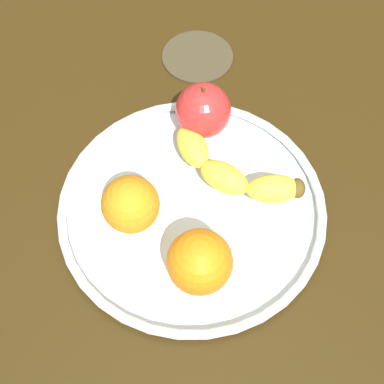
# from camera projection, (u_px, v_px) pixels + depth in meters

# --- Properties ---
(ground_plane) EXTENTS (1.22, 1.22, 0.04)m
(ground_plane) POSITION_uv_depth(u_px,v_px,m) (192.00, 218.00, 0.73)
(ground_plane) COLOR #31220B
(fruit_bowl) EXTENTS (0.35, 0.35, 0.02)m
(fruit_bowl) POSITION_uv_depth(u_px,v_px,m) (192.00, 207.00, 0.70)
(fruit_bowl) COLOR silver
(fruit_bowl) RESTS_ON ground_plane
(banana) EXTENTS (0.20, 0.08, 0.04)m
(banana) POSITION_uv_depth(u_px,v_px,m) (232.00, 171.00, 0.70)
(banana) COLOR yellow
(banana) RESTS_ON fruit_bowl
(apple) EXTENTS (0.08, 0.08, 0.08)m
(apple) POSITION_uv_depth(u_px,v_px,m) (203.00, 110.00, 0.72)
(apple) COLOR red
(apple) RESTS_ON fruit_bowl
(orange_back_right) EXTENTS (0.07, 0.07, 0.07)m
(orange_back_right) POSITION_uv_depth(u_px,v_px,m) (130.00, 204.00, 0.65)
(orange_back_right) COLOR orange
(orange_back_right) RESTS_ON fruit_bowl
(orange_back_left) EXTENTS (0.08, 0.08, 0.08)m
(orange_back_left) POSITION_uv_depth(u_px,v_px,m) (200.00, 262.00, 0.61)
(orange_back_left) COLOR orange
(orange_back_left) RESTS_ON fruit_bowl
(ambient_coaster) EXTENTS (0.11, 0.11, 0.01)m
(ambient_coaster) POSITION_uv_depth(u_px,v_px,m) (198.00, 56.00, 0.85)
(ambient_coaster) COLOR #3F3624
(ambient_coaster) RESTS_ON ground_plane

